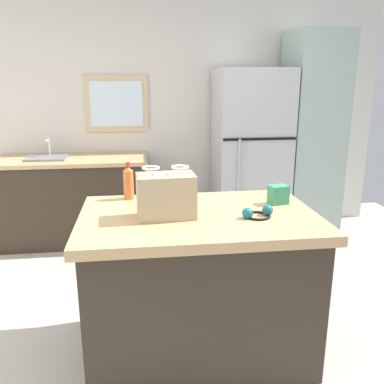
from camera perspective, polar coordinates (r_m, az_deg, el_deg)
ground at (r=2.75m, az=1.36°, el=-22.15°), size 5.92×5.92×0.00m
back_wall at (r=4.64m, az=-3.42°, el=11.55°), size 4.83×0.13×2.72m
kitchen_island at (r=2.57m, az=0.90°, el=-12.69°), size 1.39×0.92×0.92m
refrigerator at (r=4.44m, az=8.19°, el=5.25°), size 0.76×0.70×1.80m
tall_cabinet at (r=4.64m, az=16.45°, el=7.54°), size 0.56×0.62×2.17m
sink_counter at (r=4.46m, az=-16.45°, el=-0.99°), size 1.57×0.66×1.09m
shopping_bag at (r=2.30m, az=-3.69°, el=-0.51°), size 0.34×0.21×0.30m
small_box at (r=2.62m, az=12.07°, el=-0.36°), size 0.13×0.11×0.12m
bottle at (r=2.69m, az=-8.95°, el=1.33°), size 0.07×0.07×0.25m
ear_defenders at (r=2.36m, az=9.24°, el=-2.95°), size 0.19×0.19×0.06m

